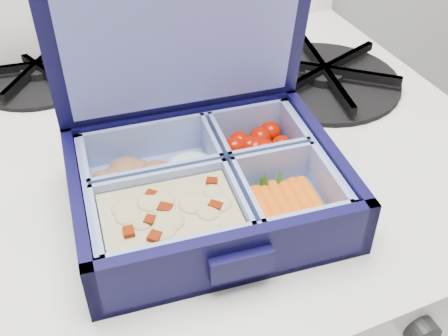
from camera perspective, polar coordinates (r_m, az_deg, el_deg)
name	(u,v)px	position (r m, az deg, el deg)	size (l,w,h in m)	color
bento_box	(207,187)	(0.52, -1.69, -1.96)	(0.24, 0.19, 0.06)	black
burner_grate	(324,74)	(0.72, 10.11, 9.42)	(0.19, 0.19, 0.03)	black
burner_grate_rear	(38,71)	(0.77, -18.42, 9.36)	(0.16, 0.16, 0.02)	black
fork	(202,114)	(0.66, -2.23, 5.46)	(0.02, 0.18, 0.01)	silver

